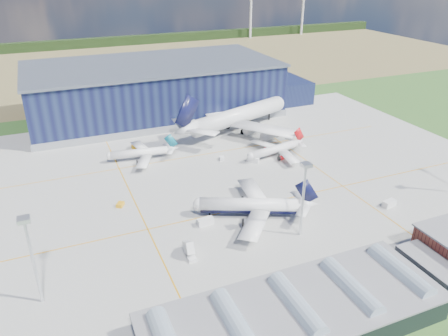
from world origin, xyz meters
TOP-DOWN VIEW (x-y plane):
  - ground at (0.00, 0.00)m, footprint 600.00×600.00m
  - apron at (0.00, 10.00)m, footprint 220.00×160.00m
  - farmland at (0.00, 220.00)m, footprint 600.00×220.00m
  - treeline at (0.00, 300.00)m, footprint 600.00×8.00m
  - hangar at (2.81, 94.80)m, footprint 145.00×62.00m
  - glass_concourse at (-6.45, -60.00)m, footprint 78.00×23.00m
  - light_mast_west at (-60.00, -30.00)m, footprint 2.60×2.60m
  - light_mast_center at (10.00, -30.00)m, footprint 2.60×2.60m
  - airliner_navy at (0.89, -15.04)m, footprint 51.42×51.00m
  - airliner_red at (29.99, 22.00)m, footprint 34.17×33.66m
  - airliner_widebody at (29.36, 55.00)m, footprint 87.06×86.17m
  - airliner_regional at (-20.68, 40.00)m, footprint 32.51×31.97m
  - gse_tug_b at (-34.87, 6.59)m, footprint 3.15×3.46m
  - gse_van_a at (-13.32, -14.23)m, footprint 5.05×2.37m
  - gse_cart_a at (9.40, 27.32)m, footprint 2.56×3.24m
  - gse_van_b at (19.73, 20.38)m, footprint 4.86×4.69m
  - gse_tug_c at (-20.43, 51.82)m, footprint 2.25×3.39m
  - gse_cart_b at (-20.36, 34.28)m, footprint 3.85×3.10m
  - gse_van_c at (45.14, -27.32)m, footprint 4.89×2.97m
  - airstair at (-22.77, -26.65)m, footprint 2.40×5.26m
  - car_b at (13.14, -48.00)m, footprint 3.96×2.19m

SIDE VIEW (x-z plane):
  - ground at x=0.00m, z-range 0.00..0.00m
  - farmland at x=0.00m, z-range -0.01..0.01m
  - apron at x=0.00m, z-range -0.01..0.07m
  - gse_cart_a at x=9.40m, z-range 0.00..1.23m
  - car_b at x=13.14m, z-range 0.00..1.24m
  - gse_tug_b at x=-34.87m, z-range 0.00..1.25m
  - gse_tug_c at x=-20.43m, z-range 0.00..1.43m
  - gse_cart_b at x=-20.36m, z-range 0.00..1.46m
  - gse_van_b at x=19.73m, z-range 0.00..2.13m
  - gse_van_a at x=-13.32m, z-range 0.00..2.17m
  - gse_van_c at x=45.14m, z-range 0.00..2.19m
  - airstair at x=-22.77m, z-range 0.00..3.28m
  - glass_concourse at x=-6.45m, z-range -0.61..7.99m
  - treeline at x=0.00m, z-range 0.00..8.00m
  - airliner_regional at x=-20.68m, z-range 0.00..9.46m
  - airliner_red at x=29.99m, z-range 0.00..9.62m
  - airliner_navy at x=0.89m, z-range 0.00..12.75m
  - airliner_widebody at x=29.36m, z-range 0.00..22.26m
  - hangar at x=2.81m, z-range -1.43..24.67m
  - light_mast_west at x=-60.00m, z-range 3.93..26.93m
  - light_mast_center at x=10.00m, z-range 3.93..26.93m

